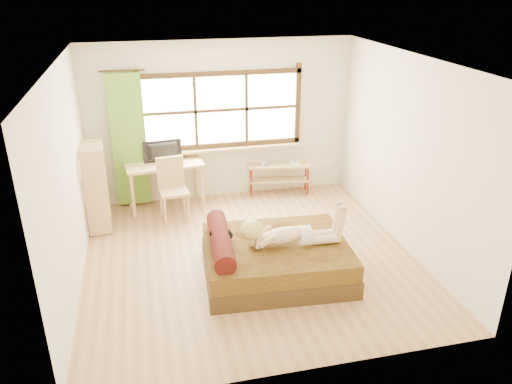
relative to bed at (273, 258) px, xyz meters
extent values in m
plane|color=#9E754C|center=(-0.19, 0.49, -0.25)|extent=(4.50, 4.50, 0.00)
plane|color=white|center=(-0.19, 0.49, 2.45)|extent=(4.50, 4.50, 0.00)
plane|color=silver|center=(-0.19, 2.74, 1.10)|extent=(4.50, 0.00, 4.50)
plane|color=silver|center=(-0.19, -1.76, 1.10)|extent=(4.50, 0.00, 4.50)
plane|color=silver|center=(-2.44, 0.49, 1.10)|extent=(0.00, 4.50, 4.50)
plane|color=silver|center=(2.06, 0.49, 1.10)|extent=(0.00, 4.50, 4.50)
cube|color=#FFEDBF|center=(-0.19, 2.74, 1.30)|extent=(2.60, 0.01, 1.30)
cube|color=tan|center=(-0.19, 2.66, 0.63)|extent=(2.80, 0.16, 0.04)
cube|color=#609629|center=(-1.74, 2.62, 0.90)|extent=(0.55, 0.10, 2.20)
cube|color=#372410|center=(0.05, 0.00, -0.14)|extent=(1.95, 1.61, 0.23)
cube|color=#3B1F0D|center=(0.05, 0.00, 0.10)|extent=(1.92, 1.58, 0.23)
cylinder|color=black|center=(-0.68, 0.05, 0.32)|extent=(0.34, 1.28, 0.26)
cube|color=tan|center=(-1.22, 2.44, 0.51)|extent=(1.31, 0.72, 0.04)
cube|color=tan|center=(-1.76, 2.15, 0.12)|extent=(0.06, 0.06, 0.75)
cube|color=tan|center=(-0.62, 2.28, 0.12)|extent=(0.06, 0.06, 0.75)
cube|color=tan|center=(-1.81, 2.60, 0.12)|extent=(0.06, 0.06, 0.75)
cube|color=tan|center=(-0.67, 2.74, 0.12)|extent=(0.06, 0.06, 0.75)
imported|color=black|center=(-1.22, 2.49, 0.71)|extent=(0.64, 0.16, 0.36)
cube|color=tan|center=(-1.12, 1.99, 0.21)|extent=(0.49, 0.49, 0.04)
cube|color=tan|center=(-1.14, 2.19, 0.48)|extent=(0.44, 0.09, 0.50)
cube|color=tan|center=(-1.28, 1.78, -0.03)|extent=(0.05, 0.05, 0.44)
cube|color=tan|center=(-0.91, 1.83, -0.03)|extent=(0.05, 0.05, 0.44)
cube|color=tan|center=(-1.32, 2.16, -0.03)|extent=(0.05, 0.05, 0.44)
cube|color=tan|center=(-0.95, 2.20, -0.03)|extent=(0.05, 0.05, 0.44)
cube|color=tan|center=(0.79, 2.56, 0.28)|extent=(1.13, 0.43, 0.04)
cube|color=tan|center=(0.79, 2.56, 0.01)|extent=(1.13, 0.43, 0.03)
cylinder|color=maroon|center=(0.28, 2.53, 0.02)|extent=(0.03, 0.03, 0.55)
cylinder|color=maroon|center=(1.27, 2.38, 0.02)|extent=(0.03, 0.03, 0.55)
cylinder|color=maroon|center=(0.31, 2.75, 0.02)|extent=(0.03, 0.03, 0.55)
cylinder|color=maroon|center=(1.31, 2.60, 0.02)|extent=(0.03, 0.03, 0.55)
cube|color=gold|center=(1.20, 2.50, 0.34)|extent=(0.10, 0.10, 0.07)
imported|color=gray|center=(0.49, 2.56, 0.34)|extent=(0.13, 0.13, 0.09)
imported|color=gray|center=(0.99, 2.56, 0.31)|extent=(0.21, 0.27, 0.02)
cube|color=tan|center=(-2.27, 1.90, -0.20)|extent=(0.35, 0.56, 0.03)
cube|color=tan|center=(-2.27, 1.90, 0.22)|extent=(0.35, 0.56, 0.03)
cube|color=tan|center=(-2.27, 1.90, 0.64)|extent=(0.35, 0.56, 0.03)
cube|color=tan|center=(-2.27, 1.90, 1.05)|extent=(0.35, 0.56, 0.03)
cube|color=tan|center=(-2.26, 1.63, 0.43)|extent=(0.33, 0.05, 1.34)
cube|color=tan|center=(-2.29, 2.18, 0.43)|extent=(0.33, 0.05, 1.34)
camera|label=1|loc=(-1.49, -5.41, 3.40)|focal=35.00mm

